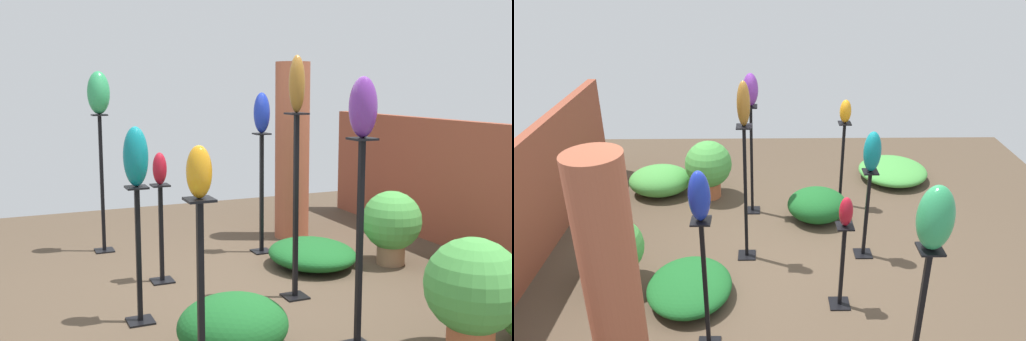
% 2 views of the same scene
% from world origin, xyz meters
% --- Properties ---
extents(ground_plane, '(8.00, 8.00, 0.00)m').
position_xyz_m(ground_plane, '(0.00, 0.00, 0.00)').
color(ground_plane, '#4C3D2D').
extents(brick_wall_back, '(5.60, 0.12, 1.42)m').
position_xyz_m(brick_wall_back, '(0.00, 2.77, 0.71)').
color(brick_wall_back, brown).
rests_on(brick_wall_back, ground).
extents(brick_pillar, '(0.40, 0.40, 2.07)m').
position_xyz_m(brick_pillar, '(-1.57, 1.34, 1.03)').
color(brick_pillar, '#9E5138').
rests_on(brick_pillar, ground).
extents(pedestal_amber, '(0.20, 0.20, 1.18)m').
position_xyz_m(pedestal_amber, '(1.51, -0.80, 0.54)').
color(pedestal_amber, black).
rests_on(pedestal_amber, ground).
extents(pedestal_cobalt, '(0.20, 0.20, 1.30)m').
position_xyz_m(pedestal_cobalt, '(-1.10, 0.74, 0.60)').
color(pedestal_cobalt, black).
rests_on(pedestal_cobalt, ground).
extents(pedestal_violet, '(0.20, 0.20, 1.46)m').
position_xyz_m(pedestal_violet, '(1.33, 0.39, 0.68)').
color(pedestal_violet, black).
rests_on(pedestal_violet, ground).
extents(pedestal_ruby, '(0.20, 0.20, 0.91)m').
position_xyz_m(pedestal_ruby, '(-0.56, -0.50, 0.41)').
color(pedestal_ruby, black).
rests_on(pedestal_ruby, ground).
extents(pedestal_bronze, '(0.20, 0.20, 1.58)m').
position_xyz_m(pedestal_bronze, '(0.29, 0.44, 0.73)').
color(pedestal_bronze, black).
rests_on(pedestal_bronze, ground).
extents(pedestal_jade, '(0.20, 0.20, 1.49)m').
position_xyz_m(pedestal_jade, '(-1.81, -0.83, 0.69)').
color(pedestal_jade, black).
rests_on(pedestal_jade, ground).
extents(pedestal_teal, '(0.20, 0.20, 1.06)m').
position_xyz_m(pedestal_teal, '(0.30, -0.90, 0.48)').
color(pedestal_teal, black).
rests_on(pedestal_teal, ground).
extents(art_vase_amber, '(0.14, 0.15, 0.30)m').
position_xyz_m(art_vase_amber, '(1.51, -0.80, 1.33)').
color(art_vase_amber, orange).
rests_on(art_vase_amber, pedestal_amber).
extents(art_vase_cobalt, '(0.17, 0.17, 0.43)m').
position_xyz_m(art_vase_cobalt, '(-1.10, 0.74, 1.51)').
color(art_vase_cobalt, '#192D9E').
rests_on(art_vase_cobalt, pedestal_cobalt).
extents(art_vase_violet, '(0.19, 0.19, 0.40)m').
position_xyz_m(art_vase_violet, '(1.33, 0.39, 1.66)').
color(art_vase_violet, '#6B2D8C').
rests_on(art_vase_violet, pedestal_violet).
extents(art_vase_ruby, '(0.12, 0.13, 0.29)m').
position_xyz_m(art_vase_ruby, '(-0.56, -0.50, 1.06)').
color(art_vase_ruby, maroon).
rests_on(art_vase_ruby, pedestal_ruby).
extents(art_vase_bronze, '(0.13, 0.14, 0.47)m').
position_xyz_m(art_vase_bronze, '(0.29, 0.44, 1.81)').
color(art_vase_bronze, brown).
rests_on(art_vase_bronze, pedestal_bronze).
extents(art_vase_jade, '(0.22, 0.24, 0.45)m').
position_xyz_m(art_vase_jade, '(-1.81, -0.83, 1.72)').
color(art_vase_jade, '#2D9356').
rests_on(art_vase_jade, pedestal_jade).
extents(art_vase_teal, '(0.18, 0.19, 0.45)m').
position_xyz_m(art_vase_teal, '(0.30, -0.90, 1.28)').
color(art_vase_teal, '#0F727A').
rests_on(art_vase_teal, pedestal_teal).
extents(potted_plant_back_center, '(0.60, 0.60, 0.75)m').
position_xyz_m(potted_plant_back_center, '(-0.18, 1.77, 0.43)').
color(potted_plant_back_center, '#936B4C').
rests_on(potted_plant_back_center, ground).
extents(potted_plant_mid_right, '(0.64, 0.64, 0.82)m').
position_xyz_m(potted_plant_mid_right, '(1.77, 1.00, 0.47)').
color(potted_plant_mid_right, '#B25B38').
rests_on(potted_plant_mid_right, ground).
extents(foliage_bed_center, '(0.97, 0.85, 0.26)m').
position_xyz_m(foliage_bed_center, '(-0.42, 0.99, 0.13)').
color(foliage_bed_center, '#195923').
rests_on(foliage_bed_center, ground).
extents(foliage_bed_rear, '(0.68, 0.76, 0.41)m').
position_xyz_m(foliage_bed_rear, '(1.11, -0.44, 0.21)').
color(foliage_bed_rear, '#195923').
rests_on(foliage_bed_rear, ground).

